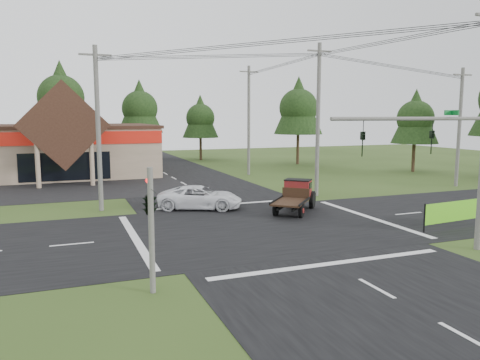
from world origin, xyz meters
name	(u,v)px	position (x,y,z in m)	size (l,w,h in m)	color
ground	(263,227)	(0.00, 0.00, 0.00)	(120.00, 120.00, 0.00)	#2E4217
road_ns	(263,227)	(0.00, 0.00, 0.01)	(12.00, 120.00, 0.02)	black
road_ew	(263,227)	(0.00, 0.00, 0.01)	(120.00, 12.00, 0.02)	black
parking_apron	(15,191)	(-14.00, 19.00, 0.01)	(28.00, 14.00, 0.02)	black
cvs_building	(4,149)	(-15.70, 29.57, 2.78)	(30.40, 18.20, 9.19)	gray
traffic_signal_mast	(455,155)	(5.82, -7.50, 4.43)	(8.12, 0.24, 7.00)	#595651
traffic_signal_corner	(149,192)	(-7.50, -7.32, 3.52)	(0.53, 2.48, 4.40)	#595651
utility_pole_nw	(98,127)	(-8.00, 8.00, 5.39)	(2.00, 0.30, 10.50)	#595651
utility_pole_ne	(318,119)	(8.00, 8.00, 5.89)	(2.00, 0.30, 11.50)	#595651
utility_pole_far	(459,126)	(22.00, 8.00, 5.24)	(2.00, 0.30, 10.20)	#595651
utility_pole_n	(249,120)	(8.00, 22.00, 5.74)	(2.00, 0.30, 11.20)	#595651
tree_row_c	(61,95)	(-10.00, 41.00, 8.72)	(7.28, 7.28, 13.13)	#332316
tree_row_d	(140,107)	(0.00, 42.00, 7.38)	(6.16, 6.16, 11.11)	#332316
tree_row_e	(200,117)	(8.00, 40.00, 6.03)	(5.04, 5.04, 9.09)	#332316
tree_side_ne	(298,106)	(18.00, 30.00, 7.38)	(6.16, 6.16, 11.11)	#332316
tree_side_e_near	(415,117)	(26.00, 18.00, 6.03)	(5.04, 5.04, 9.09)	#332316
antique_flatbed_truck	(294,197)	(3.47, 2.99, 1.02)	(1.87, 4.90, 2.05)	#631B0E
roadside_banner	(453,214)	(9.62, -3.94, 0.78)	(4.55, 0.13, 1.55)	#5BC31A
white_pickup	(200,197)	(-1.82, 6.27, 0.76)	(2.54, 5.50, 1.53)	white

